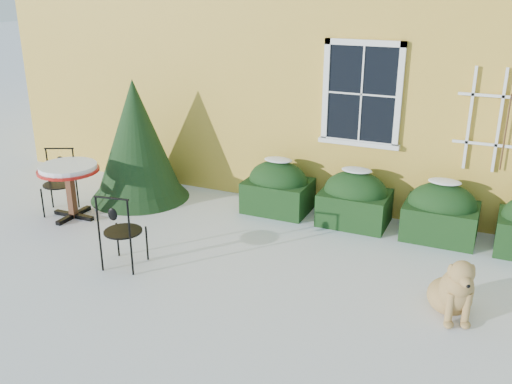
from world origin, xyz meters
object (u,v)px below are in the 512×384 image
at_px(evergreen_shrub, 137,152).
at_px(bistro_table, 69,174).
at_px(patio_chair_far, 59,181).
at_px(dog, 454,291).
at_px(patio_chair_near, 121,230).

height_order(evergreen_shrub, bistro_table, evergreen_shrub).
height_order(evergreen_shrub, patio_chair_far, evergreen_shrub).
bearing_deg(evergreen_shrub, dog, -17.35).
bearing_deg(bistro_table, evergreen_shrub, 68.85).
bearing_deg(bistro_table, dog, -4.91).
bearing_deg(patio_chair_near, evergreen_shrub, -68.49).
bearing_deg(patio_chair_far, patio_chair_near, -53.89).
height_order(bistro_table, patio_chair_far, patio_chair_far).
bearing_deg(dog, evergreen_shrub, 140.15).
bearing_deg(dog, patio_chair_near, 165.07).
xyz_separation_m(evergreen_shrub, patio_chair_near, (1.32, -2.26, -0.31)).
bearing_deg(patio_chair_near, patio_chair_far, -37.96).
xyz_separation_m(evergreen_shrub, dog, (5.47, -1.71, -0.52)).
bearing_deg(dog, bistro_table, 152.59).
height_order(patio_chair_near, dog, patio_chair_near).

